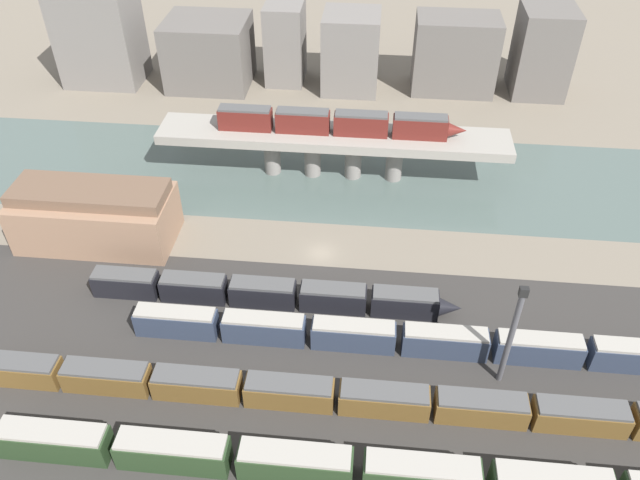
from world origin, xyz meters
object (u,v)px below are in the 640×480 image
at_px(train_yard_outer, 271,293).
at_px(warehouse_building, 95,215).
at_px(train_yard_mid, 348,397).
at_px(train_yard_far, 408,339).
at_px(train_yard_near, 372,470).
at_px(train_on_bridge, 338,123).
at_px(signal_tower, 511,335).

xyz_separation_m(train_yard_outer, warehouse_building, (-29.13, 11.57, 2.77)).
height_order(train_yard_mid, train_yard_outer, train_yard_outer).
distance_m(train_yard_mid, train_yard_far, 11.87).
distance_m(train_yard_near, train_yard_outer, 29.53).
bearing_deg(train_yard_mid, train_on_bridge, 96.05).
height_order(train_yard_mid, warehouse_building, warehouse_building).
distance_m(train_yard_outer, warehouse_building, 31.47).
bearing_deg(signal_tower, train_yard_far, 162.20).
bearing_deg(train_yard_far, warehouse_building, 159.20).
bearing_deg(train_yard_near, train_yard_far, 78.03).
bearing_deg(train_on_bridge, signal_tower, -61.50).
xyz_separation_m(train_yard_near, train_yard_far, (3.98, 18.79, -0.05)).
bearing_deg(signal_tower, train_yard_outer, 161.16).
bearing_deg(train_yard_outer, train_yard_near, -59.61).
xyz_separation_m(train_yard_far, train_yard_outer, (-18.92, 6.68, -0.12)).
bearing_deg(warehouse_building, train_yard_near, -40.04).
distance_m(train_on_bridge, train_yard_near, 60.00).
bearing_deg(train_yard_far, signal_tower, -17.80).
distance_m(train_on_bridge, train_yard_outer, 35.08).
bearing_deg(signal_tower, train_yard_mid, -162.33).
relative_size(train_yard_far, warehouse_building, 3.08).
height_order(train_yard_near, warehouse_building, warehouse_building).
xyz_separation_m(train_on_bridge, warehouse_building, (-35.73, -21.75, -6.01)).
bearing_deg(warehouse_building, train_on_bridge, 31.34).
relative_size(train_yard_mid, signal_tower, 5.93).
distance_m(train_yard_outer, signal_tower, 32.61).
bearing_deg(signal_tower, train_yard_near, -135.44).
xyz_separation_m(train_yard_mid, signal_tower, (18.45, 5.88, 6.28)).
relative_size(train_on_bridge, warehouse_building, 1.78).
xyz_separation_m(train_yard_far, warehouse_building, (-48.05, 18.25, 2.65)).
xyz_separation_m(train_on_bridge, train_yard_near, (8.34, -58.79, -8.61)).
bearing_deg(warehouse_building, signal_tower, -20.23).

